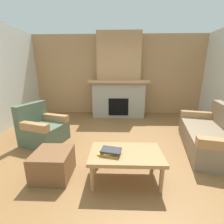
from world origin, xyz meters
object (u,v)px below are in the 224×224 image
fireplace (119,82)px  ottoman (53,164)px  coffee_table (126,156)px  couch (212,135)px  armchair (43,129)px

fireplace → ottoman: (-0.99, -3.27, -0.96)m
coffee_table → couch: bearing=28.5°
armchair → coffee_table: armchair is taller
fireplace → couch: 3.11m
armchair → coffee_table: 2.08m
fireplace → coffee_table: bearing=-88.7°
couch → ottoman: size_ratio=3.75×
armchair → coffee_table: (1.74, -1.14, 0.08)m
fireplace → couch: size_ratio=1.38×
armchair → fireplace: bearing=52.4°
fireplace → couch: bearing=-52.0°
armchair → coffee_table: bearing=-33.3°
couch → ottoman: bearing=-161.9°
coffee_table → ottoman: bearing=178.2°
couch → ottoman: couch is taller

